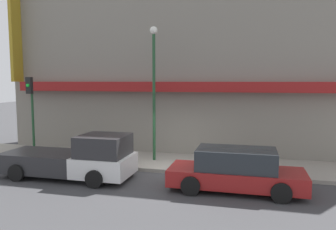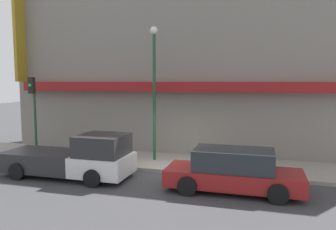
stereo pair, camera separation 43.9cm
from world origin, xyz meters
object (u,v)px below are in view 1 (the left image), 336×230
object	(u,v)px
fire_hydrant	(92,153)
street_lamp	(154,79)
parked_car	(236,171)
pickup_truck	(76,159)
traffic_light	(31,103)

from	to	relation	value
fire_hydrant	street_lamp	distance (m)	4.58
parked_car	pickup_truck	bearing A→B (deg)	-179.97
pickup_truck	parked_car	distance (m)	6.31
traffic_light	pickup_truck	bearing A→B (deg)	-31.04
pickup_truck	traffic_light	distance (m)	4.68
street_lamp	traffic_light	bearing A→B (deg)	-171.32
traffic_light	fire_hydrant	bearing A→B (deg)	3.56
fire_hydrant	street_lamp	world-z (taller)	street_lamp
parked_car	street_lamp	size ratio (longest dim) A/B	0.76
street_lamp	traffic_light	xyz separation A→B (m)	(-5.96, -0.91, -1.14)
street_lamp	traffic_light	size ratio (longest dim) A/B	1.59
pickup_truck	traffic_light	xyz separation A→B (m)	(-3.60, 2.16, 2.06)
pickup_truck	street_lamp	distance (m)	5.04
street_lamp	parked_car	bearing A→B (deg)	-37.96
parked_car	street_lamp	world-z (taller)	street_lamp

